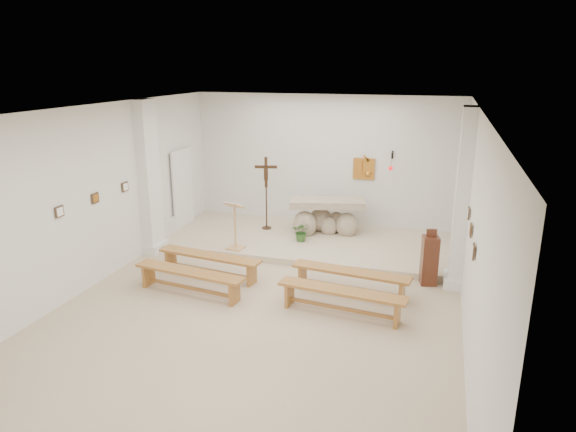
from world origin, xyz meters
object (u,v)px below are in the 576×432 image
(bench_left_second, at_px, (189,276))
(bench_right_second, at_px, (341,296))
(crucifix_stand, at_px, (266,188))
(bench_right_front, at_px, (351,276))
(bench_left_front, at_px, (210,260))
(altar, at_px, (326,219))
(lectern, at_px, (235,225))
(donation_pedestal, at_px, (429,260))

(bench_left_second, height_order, bench_right_second, same)
(crucifix_stand, bearing_deg, bench_right_front, -62.09)
(bench_left_front, distance_m, bench_left_second, 0.89)
(crucifix_stand, relative_size, bench_right_second, 0.81)
(bench_left_front, xyz_separation_m, bench_right_second, (2.93, -0.89, 0.00))
(altar, xyz_separation_m, bench_right_front, (1.17, -3.06, -0.15))
(lectern, bearing_deg, bench_left_front, -81.67)
(lectern, distance_m, bench_left_front, 1.35)
(lectern, bearing_deg, crucifix_stand, 93.11)
(altar, xyz_separation_m, crucifix_stand, (-1.54, -0.11, 0.71))
(altar, relative_size, crucifix_stand, 1.05)
(crucifix_stand, height_order, bench_left_second, crucifix_stand)
(lectern, xyz_separation_m, bench_left_second, (-0.03, -2.19, -0.35))
(bench_left_front, bearing_deg, crucifix_stand, 93.26)
(crucifix_stand, distance_m, donation_pedestal, 4.64)
(donation_pedestal, height_order, bench_left_front, donation_pedestal)
(donation_pedestal, xyz_separation_m, bench_left_front, (-4.33, -0.92, -0.15))
(crucifix_stand, relative_size, bench_left_second, 0.81)
(altar, xyz_separation_m, bench_right_second, (1.17, -3.94, -0.15))
(bench_left_second, relative_size, bench_right_second, 1.00)
(bench_right_front, height_order, bench_right_second, same)
(altar, xyz_separation_m, donation_pedestal, (2.58, -2.14, -0.01))
(lectern, distance_m, bench_right_front, 3.20)
(donation_pedestal, height_order, bench_left_second, donation_pedestal)
(altar, relative_size, bench_right_second, 0.85)
(donation_pedestal, bearing_deg, lectern, 162.31)
(crucifix_stand, relative_size, bench_right_front, 0.81)
(lectern, bearing_deg, donation_pedestal, 4.56)
(lectern, xyz_separation_m, crucifix_stand, (0.19, 1.64, 0.51))
(crucifix_stand, height_order, donation_pedestal, crucifix_stand)
(lectern, xyz_separation_m, donation_pedestal, (4.30, -0.39, -0.21))
(bench_left_front, bearing_deg, altar, 67.65)
(donation_pedestal, xyz_separation_m, bench_left_second, (-4.33, -1.81, -0.15))
(lectern, relative_size, donation_pedestal, 0.99)
(bench_right_front, distance_m, bench_left_second, 3.06)
(lectern, height_order, bench_left_front, lectern)
(bench_left_front, relative_size, bench_right_second, 1.00)
(lectern, height_order, bench_left_second, lectern)
(lectern, distance_m, donation_pedestal, 4.32)
(bench_left_front, bearing_deg, bench_right_front, 7.53)
(bench_right_front, distance_m, bench_right_second, 0.89)
(crucifix_stand, xyz_separation_m, bench_left_second, (-0.22, -3.83, -0.87))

